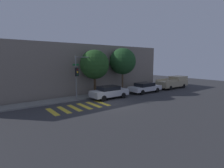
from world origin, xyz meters
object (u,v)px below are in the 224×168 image
(traffic_light_pole, at_px, (81,70))
(tree_midblock, at_px, (123,61))
(sedan_middle, at_px, (145,87))
(tree_near_corner, at_px, (95,65))
(pickup_truck, at_px, (173,82))
(sedan_near_corner, at_px, (109,92))

(traffic_light_pole, relative_size, tree_midblock, 0.81)
(sedan_middle, bearing_deg, tree_near_corner, 161.43)
(traffic_light_pole, bearing_deg, tree_near_corner, 21.29)
(tree_near_corner, bearing_deg, sedan_middle, -18.57)
(pickup_truck, bearing_deg, sedan_near_corner, 180.00)
(traffic_light_pole, height_order, pickup_truck, traffic_light_pole)
(sedan_near_corner, distance_m, sedan_middle, 5.87)
(pickup_truck, bearing_deg, sedan_middle, 180.00)
(tree_midblock, bearing_deg, tree_near_corner, 180.00)
(sedan_near_corner, height_order, tree_near_corner, tree_near_corner)
(traffic_light_pole, xyz_separation_m, pickup_truck, (15.06, -1.27, -2.36))
(sedan_near_corner, xyz_separation_m, sedan_middle, (5.87, 0.00, -0.04))
(pickup_truck, bearing_deg, tree_midblock, 165.73)
(pickup_truck, xyz_separation_m, tree_midblock, (-8.46, 2.15, 3.21))
(tree_near_corner, xyz_separation_m, tree_midblock, (4.33, 0.00, 0.35))
(tree_near_corner, bearing_deg, tree_midblock, 0.00)
(sedan_near_corner, height_order, tree_midblock, tree_midblock)
(traffic_light_pole, bearing_deg, tree_midblock, 7.63)
(pickup_truck, bearing_deg, traffic_light_pole, 175.19)
(sedan_middle, relative_size, tree_near_corner, 0.84)
(traffic_light_pole, distance_m, tree_near_corner, 2.48)
(pickup_truck, relative_size, tree_near_corner, 1.02)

